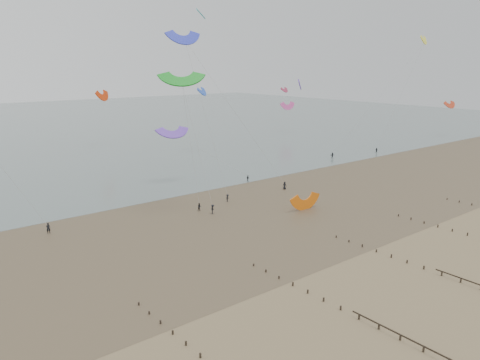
{
  "coord_description": "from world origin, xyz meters",
  "views": [
    {
      "loc": [
        -54.14,
        -35.1,
        27.97
      ],
      "look_at": [
        -3.71,
        28.0,
        8.0
      ],
      "focal_mm": 35.0,
      "sensor_mm": 36.0,
      "label": 1
    }
  ],
  "objects": [
    {
      "name": "kitesurfers",
      "position": [
        18.15,
        45.17,
        0.85
      ],
      "size": [
        130.97,
        23.21,
        1.86
      ],
      "color": "black",
      "rests_on": "ground"
    },
    {
      "name": "ground",
      "position": [
        0.0,
        0.0,
        0.0
      ],
      "size": [
        500.0,
        500.0,
        0.0
      ],
      "primitive_type": "plane",
      "color": "brown",
      "rests_on": "ground"
    },
    {
      "name": "grounded_kite",
      "position": [
        11.36,
        26.11,
        0.0
      ],
      "size": [
        6.68,
        5.36,
        3.53
      ],
      "primitive_type": null,
      "rotation": [
        1.54,
        0.0,
        -0.06
      ],
      "color": "orange",
      "rests_on": "ground"
    },
    {
      "name": "sea_and_shore",
      "position": [
        -4.08,
        34.4,
        0.01
      ],
      "size": [
        500.0,
        665.0,
        0.03
      ],
      "color": "#475654",
      "rests_on": "ground"
    },
    {
      "name": "kitesurfer_lead",
      "position": [
        -32.72,
        44.0,
        0.95
      ],
      "size": [
        0.77,
        0.58,
        1.89
      ],
      "primitive_type": "imported",
      "rotation": [
        0.0,
        0.0,
        2.94
      ],
      "color": "black",
      "rests_on": "ground"
    },
    {
      "name": "kites_airborne",
      "position": [
        -12.66,
        90.73,
        20.79
      ],
      "size": [
        237.73,
        116.36,
        39.31
      ],
      "color": "#A02345",
      "rests_on": "ground"
    }
  ]
}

